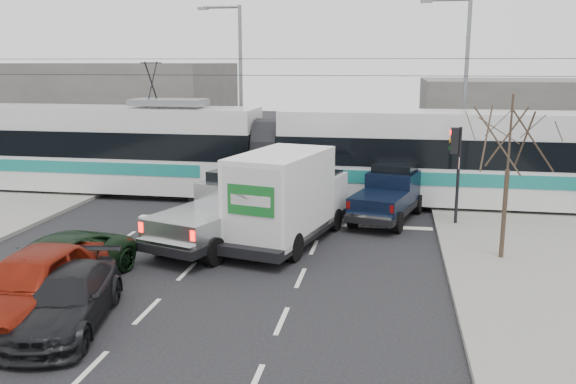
% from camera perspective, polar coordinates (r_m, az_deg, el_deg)
% --- Properties ---
extents(ground, '(120.00, 120.00, 0.00)m').
position_cam_1_polar(ground, '(17.94, -4.24, -7.71)').
color(ground, black).
rests_on(ground, ground).
extents(sidewalk_right, '(6.00, 60.00, 0.15)m').
position_cam_1_polar(sidewalk_right, '(18.09, 24.97, -8.43)').
color(sidewalk_right, gray).
rests_on(sidewalk_right, ground).
extents(rails, '(60.00, 1.60, 0.03)m').
position_cam_1_polar(rails, '(27.37, 0.79, -0.71)').
color(rails, '#33302D').
rests_on(rails, ground).
extents(building_left, '(14.00, 10.00, 6.00)m').
position_cam_1_polar(building_left, '(42.56, -15.65, 7.49)').
color(building_left, slate).
rests_on(building_left, ground).
extents(building_right, '(12.00, 10.00, 5.00)m').
position_cam_1_polar(building_right, '(41.28, 20.81, 6.33)').
color(building_right, slate).
rests_on(building_right, ground).
extents(bare_tree, '(2.40, 2.40, 5.00)m').
position_cam_1_polar(bare_tree, '(19.32, 20.04, 4.59)').
color(bare_tree, '#47382B').
rests_on(bare_tree, ground).
extents(traffic_signal, '(0.44, 0.44, 3.60)m').
position_cam_1_polar(traffic_signal, '(23.22, 15.42, 3.41)').
color(traffic_signal, black).
rests_on(traffic_signal, ground).
extents(street_lamp_near, '(2.38, 0.25, 9.00)m').
position_cam_1_polar(street_lamp_near, '(30.55, 15.94, 9.82)').
color(street_lamp_near, slate).
rests_on(street_lamp_near, ground).
extents(street_lamp_far, '(2.38, 0.25, 9.00)m').
position_cam_1_polar(street_lamp_far, '(33.44, -4.76, 10.39)').
color(street_lamp_far, slate).
rests_on(street_lamp_far, ground).
extents(catenary, '(60.00, 0.20, 7.00)m').
position_cam_1_polar(catenary, '(26.78, 0.82, 7.39)').
color(catenary, black).
rests_on(catenary, ground).
extents(tram, '(29.58, 3.31, 6.03)m').
position_cam_1_polar(tram, '(27.13, -1.91, 3.75)').
color(tram, silver).
rests_on(tram, ground).
extents(silver_pickup, '(4.19, 6.85, 2.36)m').
position_cam_1_polar(silver_pickup, '(20.98, -5.37, -1.46)').
color(silver_pickup, black).
rests_on(silver_pickup, ground).
extents(box_truck, '(3.65, 6.73, 3.19)m').
position_cam_1_polar(box_truck, '(20.49, -0.03, -0.57)').
color(box_truck, black).
rests_on(box_truck, ground).
extents(navy_pickup, '(3.06, 5.28, 2.10)m').
position_cam_1_polar(navy_pickup, '(24.21, 9.51, -0.09)').
color(navy_pickup, black).
rests_on(navy_pickup, ground).
extents(green_car, '(3.17, 5.24, 1.36)m').
position_cam_1_polar(green_car, '(17.88, -20.95, -6.27)').
color(green_car, black).
rests_on(green_car, ground).
extents(red_car, '(2.08, 5.02, 1.70)m').
position_cam_1_polar(red_car, '(15.95, -22.76, -7.98)').
color(red_car, maroon).
rests_on(red_car, ground).
extents(dark_car, '(2.72, 4.84, 1.32)m').
position_cam_1_polar(dark_car, '(15.26, -20.10, -9.42)').
color(dark_car, black).
rests_on(dark_car, ground).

